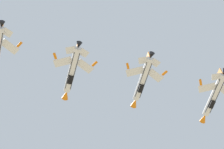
{
  "coord_description": "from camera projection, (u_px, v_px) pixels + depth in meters",
  "views": [
    {
      "loc": [
        2.87,
        -2.16,
        1.65
      ],
      "look_at": [
        -26.84,
        46.98,
        100.15
      ],
      "focal_mm": 76.11,
      "sensor_mm": 36.0,
      "label": 1
    }
  ],
  "objects": [
    {
      "name": "fighter_jet_left_wing",
      "position": [
        72.0,
        71.0,
        111.95
      ],
      "size": [
        12.71,
        12.54,
        4.37
      ],
      "rotation": [
        0.0,
        -0.07,
        0.81
      ],
      "color": "white"
    },
    {
      "name": "fighter_jet_right_wing",
      "position": [
        143.0,
        80.0,
        116.25
      ],
      "size": [
        12.71,
        12.53,
        4.38
      ],
      "rotation": [
        0.0,
        -0.09,
        0.81
      ],
      "color": "white"
    },
    {
      "name": "fighter_jet_left_outer",
      "position": [
        214.0,
        96.0,
        117.16
      ],
      "size": [
        12.71,
        12.54,
        4.37
      ],
      "rotation": [
        0.0,
        -0.07,
        0.81
      ],
      "color": "white"
    }
  ]
}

